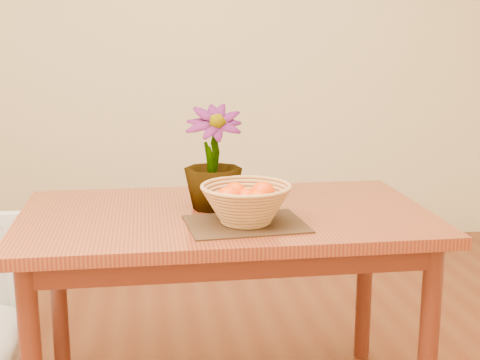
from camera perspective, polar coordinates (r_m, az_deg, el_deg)
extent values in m
cube|color=beige|center=(4.16, -4.60, 12.47)|extent=(4.00, 0.02, 2.70)
cube|color=brown|center=(2.30, -1.25, -3.20)|extent=(1.40, 0.80, 0.04)
cube|color=#4D1E12|center=(2.32, -1.24, -4.62)|extent=(1.28, 0.68, 0.08)
cylinder|color=#4D1E12|center=(2.31, 15.76, -13.65)|extent=(0.06, 0.06, 0.71)
cylinder|color=#4D1E12|center=(2.74, -15.22, -9.34)|extent=(0.06, 0.06, 0.71)
cylinder|color=#4D1E12|center=(2.85, 10.58, -8.18)|extent=(0.06, 0.06, 0.71)
cube|color=#362413|center=(2.14, 0.51, -3.77)|extent=(0.40, 0.31, 0.01)
cylinder|color=tan|center=(2.14, 0.51, -3.59)|extent=(0.15, 0.15, 0.01)
sphere|color=#E63903|center=(2.12, 0.51, -1.56)|extent=(0.07, 0.07, 0.07)
sphere|color=#E63903|center=(2.16, 1.97, -1.15)|extent=(0.08, 0.08, 0.08)
sphere|color=#E63903|center=(2.17, -0.44, -1.12)|extent=(0.07, 0.07, 0.07)
sphere|color=#E63903|center=(2.09, -0.99, -1.61)|extent=(0.08, 0.08, 0.08)
sphere|color=#E63903|center=(2.07, 1.51, -1.84)|extent=(0.07, 0.07, 0.07)
imported|color=#1F4B15|center=(2.30, -2.32, 1.89)|extent=(0.21, 0.21, 0.36)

